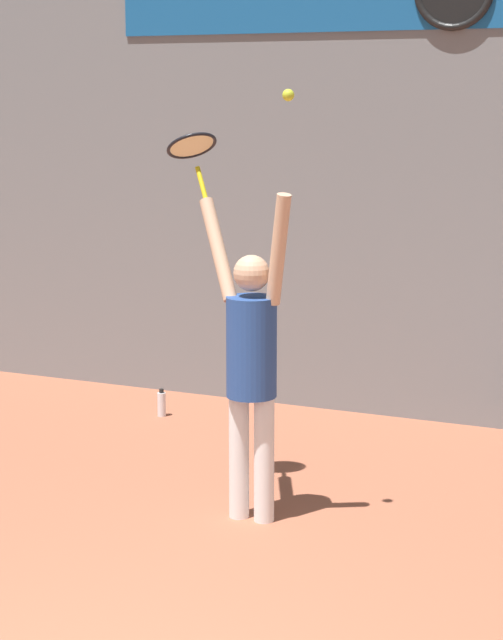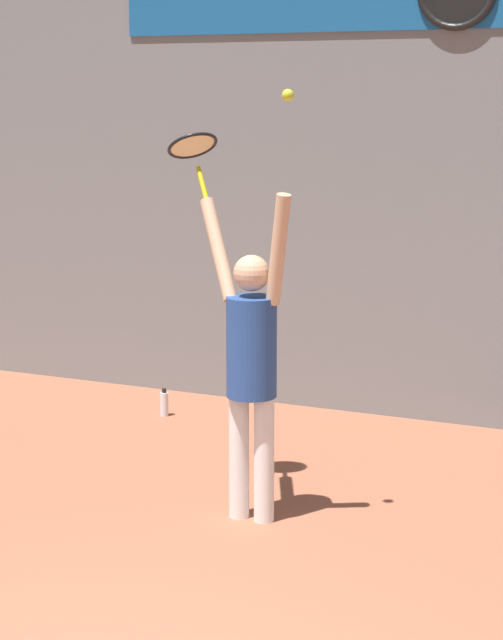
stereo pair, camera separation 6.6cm
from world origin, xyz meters
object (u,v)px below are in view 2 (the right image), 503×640
tennis_player (251,357)px  tennis_ball (288,95)px  water_bottle (164,404)px  tennis_racket (193,149)px

tennis_player → tennis_ball: size_ratio=29.82×
tennis_player → tennis_ball: tennis_ball is taller
tennis_ball → water_bottle: 3.84m
tennis_racket → tennis_player: bearing=-30.8°
tennis_racket → tennis_ball: 1.05m
tennis_ball → water_bottle: size_ratio=0.30×
tennis_player → water_bottle: 2.72m
water_bottle → tennis_racket: bearing=-54.7°
tennis_player → water_bottle: tennis_player is taller
tennis_player → water_bottle: (-1.68, 1.91, -0.96)m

